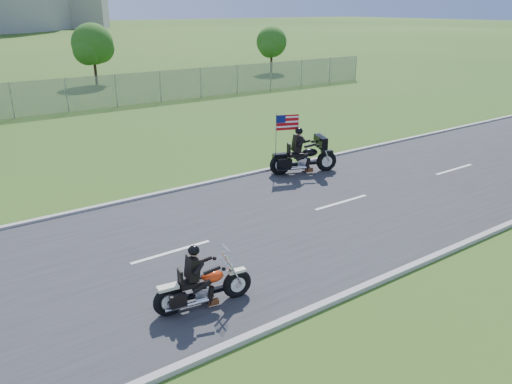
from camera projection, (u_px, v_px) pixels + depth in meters
ground at (237, 234)px, 13.87m from camera, size 420.00×420.00×0.00m
road at (237, 234)px, 13.86m from camera, size 120.00×8.00×0.04m
curb_north at (172, 191)px, 16.96m from camera, size 120.00×0.18×0.12m
curb_south at (339, 298)px, 10.75m from camera, size 120.00×0.18×0.12m
tree_fence_near at (93, 46)px, 39.12m from camera, size 3.52×3.28×4.75m
tree_fence_far at (272, 44)px, 46.28m from camera, size 3.08×2.87×4.20m
motorcycle_lead at (202, 287)px, 10.37m from camera, size 2.18×0.73×1.47m
motorcycle_follow at (303, 158)px, 18.70m from camera, size 2.56×1.32×2.22m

